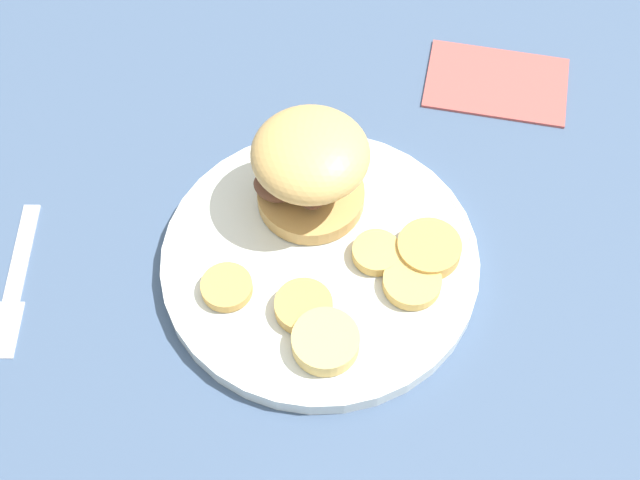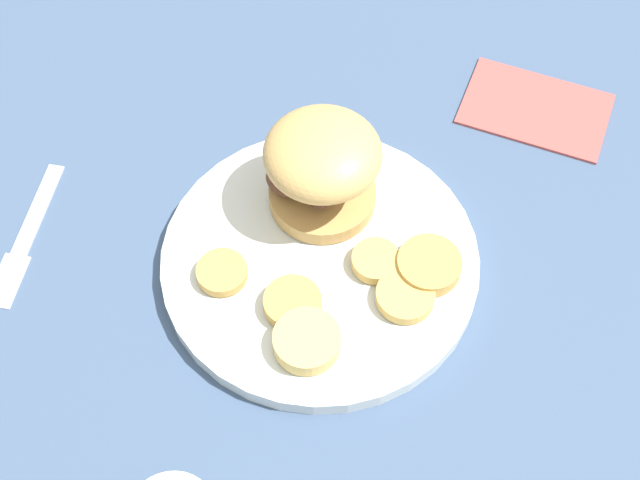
% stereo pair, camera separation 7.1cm
% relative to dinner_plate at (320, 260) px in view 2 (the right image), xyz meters
% --- Properties ---
extents(ground_plane, '(4.00, 4.00, 0.00)m').
position_rel_dinner_plate_xyz_m(ground_plane, '(0.00, 0.00, -0.01)').
color(ground_plane, '#3D5170').
extents(dinner_plate, '(0.28, 0.28, 0.02)m').
position_rel_dinner_plate_xyz_m(dinner_plate, '(0.00, 0.00, 0.00)').
color(dinner_plate, silver).
rests_on(dinner_plate, ground_plane).
extents(sandwich, '(0.10, 0.10, 0.09)m').
position_rel_dinner_plate_xyz_m(sandwich, '(-0.00, 0.06, 0.06)').
color(sandwich, tan).
rests_on(sandwich, dinner_plate).
extents(potato_round_0, '(0.06, 0.06, 0.02)m').
position_rel_dinner_plate_xyz_m(potato_round_0, '(-0.01, -0.09, 0.02)').
color(potato_round_0, '#DBB766').
rests_on(potato_round_0, dinner_plate).
extents(potato_round_1, '(0.04, 0.04, 0.01)m').
position_rel_dinner_plate_xyz_m(potato_round_1, '(-0.08, -0.02, 0.01)').
color(potato_round_1, tan).
rests_on(potato_round_1, dinner_plate).
extents(potato_round_2, '(0.05, 0.05, 0.01)m').
position_rel_dinner_plate_xyz_m(potato_round_2, '(-0.02, -0.05, 0.01)').
color(potato_round_2, tan).
rests_on(potato_round_2, dinner_plate).
extents(potato_round_3, '(0.06, 0.06, 0.01)m').
position_rel_dinner_plate_xyz_m(potato_round_3, '(0.09, -0.01, 0.02)').
color(potato_round_3, tan).
rests_on(potato_round_3, dinner_plate).
extents(potato_round_4, '(0.04, 0.04, 0.01)m').
position_rel_dinner_plate_xyz_m(potato_round_4, '(0.05, -0.01, 0.01)').
color(potato_round_4, tan).
rests_on(potato_round_4, dinner_plate).
extents(potato_round_5, '(0.05, 0.05, 0.01)m').
position_rel_dinner_plate_xyz_m(potato_round_5, '(0.07, -0.04, 0.01)').
color(potato_round_5, tan).
rests_on(potato_round_5, dinner_plate).
extents(fork, '(0.04, 0.16, 0.00)m').
position_rel_dinner_plate_xyz_m(fork, '(-0.27, 0.02, -0.01)').
color(fork, silver).
rests_on(fork, ground_plane).
extents(napkin, '(0.16, 0.13, 0.01)m').
position_rel_dinner_plate_xyz_m(napkin, '(0.21, 0.19, -0.01)').
color(napkin, '#B24C47').
rests_on(napkin, ground_plane).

